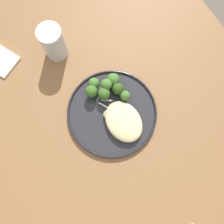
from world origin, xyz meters
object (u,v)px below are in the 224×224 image
Objects in this scene: broccoli_floret_rear_charred at (91,91)px; seared_scallop_tilted_round at (126,121)px; broccoli_floret_near_rim at (106,85)px; broccoli_floret_front_edge at (125,96)px; dinner_plate at (112,113)px; seared_scallop_tiny_bay at (132,134)px; broccoli_floret_beside_noodles at (94,83)px; broccoli_floret_left_leaning at (113,80)px; broccoli_floret_small_sprig at (103,94)px; seared_scallop_center_golden at (127,129)px; seared_scallop_right_edge at (108,115)px; broccoli_floret_tall_stalk at (118,89)px; water_glass at (54,44)px.

seared_scallop_tilted_round is at bearing 18.61° from broccoli_floret_rear_charred.
broccoli_floret_near_rim reaches higher than broccoli_floret_front_edge.
dinner_plate is 0.10m from broccoli_floret_rear_charred.
dinner_plate is 0.10m from seared_scallop_tiny_bay.
broccoli_floret_front_edge is at bearing 29.64° from broccoli_floret_near_rim.
broccoli_floret_near_rim is 0.04m from broccoli_floret_beside_noodles.
broccoli_floret_left_leaning is at bearing -175.90° from broccoli_floret_front_edge.
broccoli_floret_beside_noodles is at bearing -143.72° from broccoli_floret_front_edge.
broccoli_floret_beside_noodles is at bearing -170.39° from broccoli_floret_small_sprig.
dinner_plate is 0.09m from broccoli_floret_near_rim.
seared_scallop_tiny_bay is 0.93× the size of seared_scallop_center_golden.
broccoli_floret_near_rim is at bearing 177.46° from seared_scallop_tilted_round.
seared_scallop_right_edge is (-0.05, -0.04, -0.00)m from seared_scallop_tilted_round.
seared_scallop_right_edge is at bearing 6.28° from broccoli_floret_rear_charred.
seared_scallop_center_golden is at bearing -27.50° from broccoli_floret_front_edge.
dinner_plate is at bearing -33.24° from broccoli_floret_left_leaning.
broccoli_floret_tall_stalk is at bearing 134.11° from dinner_plate.
broccoli_floret_small_sprig reaches higher than broccoli_floret_beside_noodles.
broccoli_floret_left_leaning is at bearing 165.50° from seared_scallop_tilted_round.
broccoli_floret_small_sprig is 0.23m from water_glass.
seared_scallop_right_edge reaches higher than dinner_plate.
dinner_plate is 8.27× the size of seared_scallop_center_golden.
broccoli_floret_left_leaning is 1.12× the size of broccoli_floret_front_edge.
seared_scallop_tiny_bay is at bearing 19.76° from seared_scallop_right_edge.
dinner_plate is at bearing 15.59° from broccoli_floret_rear_charred.
broccoli_floret_beside_noodles is at bearing -171.06° from seared_scallop_tilted_round.
broccoli_floret_front_edge is at bearing 51.94° from broccoli_floret_rear_charred.
dinner_plate is 2.34× the size of water_glass.
broccoli_floret_near_rim is 0.07m from broccoli_floret_front_edge.
seared_scallop_tiny_bay is at bearing 11.16° from dinner_plate.
broccoli_floret_rear_charred is 1.11× the size of broccoli_floret_beside_noodles.
seared_scallop_right_edge is 0.59× the size of broccoli_floret_left_leaning.
seared_scallop_center_golden is at bearing -19.95° from seared_scallop_tilted_round.
broccoli_floret_near_rim is (-0.17, 0.01, 0.03)m from seared_scallop_tiny_bay.
broccoli_floret_rear_charred is (-0.09, -0.02, 0.03)m from dinner_plate.
seared_scallop_tiny_bay is at bearing 10.04° from water_glass.
broccoli_floret_small_sprig is (-0.06, 0.02, 0.02)m from seared_scallop_right_edge.
broccoli_floret_left_leaning is (-0.09, 0.06, 0.03)m from dinner_plate.
broccoli_floret_front_edge is at bearing 150.19° from seared_scallop_tilted_round.
seared_scallop_center_golden reaches higher than dinner_plate.
dinner_plate is at bearing -168.84° from seared_scallop_tiny_bay.
water_glass reaches higher than broccoli_floret_rear_charred.
broccoli_floret_front_edge reaches higher than seared_scallop_tiny_bay.
water_glass reaches higher than broccoli_floret_front_edge.
broccoli_floret_front_edge is 0.37× the size of water_glass.
broccoli_floret_beside_noodles is (-0.18, -0.02, 0.02)m from seared_scallop_center_golden.
broccoli_floret_near_rim is at bearing 81.93° from broccoli_floret_rear_charred.
broccoli_floret_beside_noodles is (-0.20, -0.02, 0.02)m from seared_scallop_tiny_bay.
water_glass reaches higher than broccoli_floret_small_sprig.
seared_scallop_right_edge is at bearing -51.98° from broccoli_floret_tall_stalk.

